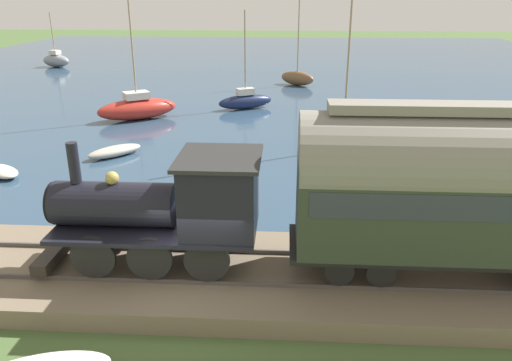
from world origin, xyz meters
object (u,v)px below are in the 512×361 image
at_px(sailboat_red, 137,108).
at_px(passenger_coach, 459,185).
at_px(sailboat_navy, 245,100).
at_px(rowboat_far_out, 387,168).
at_px(sailboat_brown, 297,77).
at_px(steam_locomotive, 173,203).
at_px(rowboat_off_pier, 1,171).
at_px(sailboat_gray, 56,60).
at_px(sailboat_blue, 344,134).
at_px(rowboat_near_shore, 115,151).
at_px(rowboat_mid_harbor, 215,166).

bearing_deg(sailboat_red, passenger_coach, -176.59).
bearing_deg(sailboat_navy, passenger_coach, 170.24).
bearing_deg(rowboat_far_out, sailboat_brown, -11.19).
xyz_separation_m(steam_locomotive, rowboat_off_pier, (8.20, 9.68, -2.23)).
xyz_separation_m(sailboat_gray, sailboat_red, (-23.16, -15.67, -0.01)).
xyz_separation_m(sailboat_blue, rowboat_off_pier, (-5.13, 15.62, -0.56)).
relative_size(sailboat_brown, rowboat_near_shore, 2.88).
bearing_deg(sailboat_red, rowboat_mid_harbor, -178.90).
height_order(sailboat_red, rowboat_mid_harbor, sailboat_red).
xyz_separation_m(rowboat_far_out, rowboat_mid_harbor, (0.02, 7.80, -0.11)).
distance_m(steam_locomotive, sailboat_gray, 47.73).
relative_size(sailboat_blue, sailboat_navy, 1.49).
bearing_deg(rowboat_off_pier, sailboat_brown, 6.09).
bearing_deg(passenger_coach, sailboat_navy, 17.71).
bearing_deg(sailboat_blue, sailboat_red, 47.09).
relative_size(sailboat_gray, rowboat_near_shore, 2.12).
xyz_separation_m(steam_locomotive, rowboat_mid_harbor, (9.61, 0.28, -2.29)).
xyz_separation_m(rowboat_far_out, rowboat_near_shore, (1.70, 13.06, 0.00)).
bearing_deg(sailboat_brown, sailboat_blue, -138.98).
relative_size(sailboat_gray, rowboat_off_pier, 2.28).
xyz_separation_m(passenger_coach, rowboat_near_shore, (11.30, 12.83, -2.87)).
relative_size(sailboat_red, rowboat_mid_harbor, 4.14).
xyz_separation_m(sailboat_blue, rowboat_mid_harbor, (-3.72, 6.22, -0.61)).
xyz_separation_m(steam_locomotive, sailboat_brown, (32.26, -3.89, -1.77)).
xyz_separation_m(steam_locomotive, rowboat_far_out, (9.59, -7.53, -2.18)).
bearing_deg(sailboat_brown, rowboat_near_shore, -169.39).
bearing_deg(rowboat_off_pier, rowboat_far_out, -49.87).
xyz_separation_m(sailboat_blue, sailboat_navy, (9.18, 5.85, -0.18)).
height_order(steam_locomotive, sailboat_blue, sailboat_blue).
xyz_separation_m(rowboat_off_pier, rowboat_near_shore, (3.10, -4.14, 0.05)).
bearing_deg(sailboat_navy, sailboat_brown, -48.68).
relative_size(rowboat_near_shore, rowboat_mid_harbor, 1.32).
bearing_deg(steam_locomotive, sailboat_red, 19.05).
distance_m(steam_locomotive, sailboat_red, 20.21).
relative_size(rowboat_off_pier, rowboat_mid_harbor, 1.23).
bearing_deg(steam_locomotive, sailboat_blue, -24.04).
distance_m(passenger_coach, sailboat_navy, 23.77).
distance_m(sailboat_navy, rowboat_far_out, 14.90).
bearing_deg(passenger_coach, sailboat_gray, 34.98).
xyz_separation_m(passenger_coach, sailboat_red, (19.04, 13.86, -2.39)).
relative_size(passenger_coach, sailboat_red, 1.00).
bearing_deg(sailboat_gray, rowboat_near_shore, -133.69).
xyz_separation_m(sailboat_navy, rowboat_off_pier, (-14.31, 9.78, -0.38)).
relative_size(passenger_coach, rowboat_near_shore, 3.13).
height_order(passenger_coach, rowboat_far_out, passenger_coach).
xyz_separation_m(sailboat_red, rowboat_far_out, (-9.45, -14.10, -0.47)).
distance_m(rowboat_off_pier, rowboat_mid_harbor, 9.51).
xyz_separation_m(sailboat_red, rowboat_near_shore, (-7.74, -1.04, -0.47)).
bearing_deg(sailboat_red, sailboat_blue, -147.16).
bearing_deg(rowboat_near_shore, passenger_coach, -176.83).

